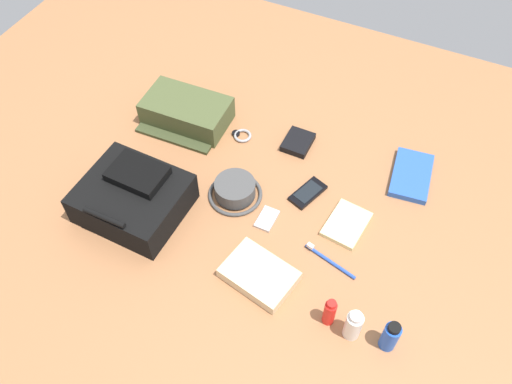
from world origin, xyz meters
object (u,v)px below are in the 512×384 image
toiletry_pouch (186,112)px  wallet (298,142)px  toothbrush (327,259)px  notepad (346,224)px  toothpaste_tube (353,325)px  wristwatch (242,135)px  deodorant_spray (390,336)px  bucket_hat (235,190)px  media_player (267,219)px  backpack (133,197)px  folded_towel (259,275)px  paperback_novel (411,175)px  cell_phone (308,193)px  sunscreen_spray (330,312)px

toiletry_pouch → wallet: bearing=-171.1°
toothbrush → wallet: wallet is taller
notepad → toothpaste_tube: bearing=117.7°
wristwatch → notepad: 0.50m
deodorant_spray → notepad: 0.39m
toiletry_pouch → toothpaste_tube: (-0.79, 0.51, 0.01)m
bucket_hat → deodorant_spray: deodorant_spray is taller
toiletry_pouch → media_player: bearing=148.4°
backpack → media_player: bearing=-160.7°
folded_towel → paperback_novel: bearing=-118.2°
deodorant_spray → cell_phone: 0.53m
cell_phone → wallet: size_ratio=1.26×
wallet → notepad: 0.36m
bucket_hat → wallet: bucket_hat is taller
toiletry_pouch → cell_phone: toiletry_pouch is taller
toiletry_pouch → notepad: 0.69m
bucket_hat → folded_towel: bucket_hat is taller
deodorant_spray → toiletry_pouch: bearing=-29.2°
toothbrush → folded_towel: (0.16, 0.14, 0.01)m
bucket_hat → cell_phone: size_ratio=1.25×
backpack → deodorant_spray: 0.85m
bucket_hat → deodorant_spray: size_ratio=1.54×
notepad → sunscreen_spray: bearing=106.8°
cell_phone → toothbrush: (-0.14, 0.20, 0.00)m
bucket_hat → backpack: bearing=34.7°
wallet → bucket_hat: bearing=71.5°
wristwatch → notepad: notepad is taller
toiletry_pouch → wristwatch: size_ratio=4.24×
media_player → paperback_novel: bearing=-135.1°
sunscreen_spray → paperback_novel: sunscreen_spray is taller
toiletry_pouch → deodorant_spray: 1.02m
cell_phone → folded_towel: bearing=87.7°
paperback_novel → wristwatch: size_ratio=3.04×
toiletry_pouch → media_player: toiletry_pouch is taller
toothbrush → notepad: 0.14m
bucket_hat → media_player: bucket_hat is taller
bucket_hat → paperback_novel: bearing=-147.4°
notepad → folded_towel: folded_towel is taller
deodorant_spray → wristwatch: deodorant_spray is taller
paperback_novel → media_player: paperback_novel is taller
backpack → paperback_novel: 0.90m
wristwatch → toothbrush: toothbrush is taller
sunscreen_spray → deodorant_spray: bearing=-179.1°
wallet → folded_towel: bearing=100.6°
toiletry_pouch → folded_towel: 0.68m
notepad → folded_towel: size_ratio=0.75×
backpack → folded_towel: backpack is taller
backpack → toiletry_pouch: (0.05, -0.40, -0.02)m
notepad → backpack: bearing=26.0°
backpack → paperback_novel: (-0.75, -0.49, -0.05)m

